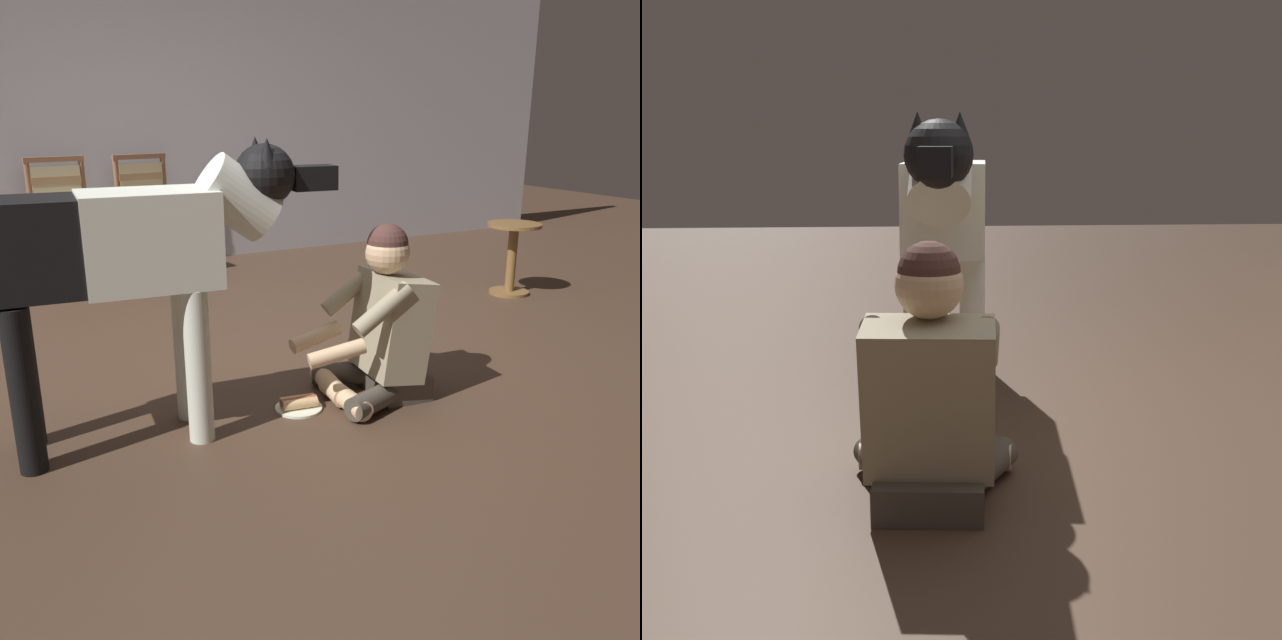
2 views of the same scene
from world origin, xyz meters
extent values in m
plane|color=#483325|center=(0.00, 0.00, 0.00)|extent=(15.63, 15.63, 0.00)
cube|color=#484239|center=(0.36, -0.65, 0.06)|extent=(0.27, 0.36, 0.12)
cylinder|color=#484239|center=(0.18, -0.79, 0.07)|extent=(0.41, 0.24, 0.11)
cylinder|color=beige|center=(0.04, -0.71, 0.06)|extent=(0.10, 0.36, 0.09)
cylinder|color=#484239|center=(0.21, -0.48, 0.07)|extent=(0.40, 0.30, 0.11)
cylinder|color=beige|center=(0.06, -0.54, 0.06)|extent=(0.15, 0.37, 0.09)
cube|color=tan|center=(0.33, -0.65, 0.36)|extent=(0.31, 0.42, 0.51)
cylinder|color=tan|center=(0.17, -0.81, 0.50)|extent=(0.30, 0.11, 0.24)
cylinder|color=beige|center=(-0.02, -0.74, 0.30)|extent=(0.28, 0.13, 0.12)
cylinder|color=tan|center=(0.20, -0.46, 0.50)|extent=(0.30, 0.11, 0.24)
cylinder|color=beige|center=(0.00, -0.49, 0.30)|extent=(0.27, 0.09, 0.12)
sphere|color=beige|center=(0.30, -0.64, 0.71)|extent=(0.21, 0.21, 0.21)
sphere|color=#482C27|center=(0.30, -0.64, 0.75)|extent=(0.19, 0.19, 0.19)
cylinder|color=silver|center=(-0.62, -0.44, 0.33)|extent=(0.11, 0.11, 0.66)
cylinder|color=silver|center=(-0.64, -0.68, 0.33)|extent=(0.11, 0.11, 0.66)
cylinder|color=black|center=(-1.28, -0.38, 0.33)|extent=(0.11, 0.11, 0.66)
cylinder|color=black|center=(-1.30, -0.62, 0.33)|extent=(0.11, 0.11, 0.66)
cube|color=silver|center=(-0.77, -0.55, 0.85)|extent=(0.55, 0.39, 0.38)
cube|color=black|center=(-1.17, -0.51, 0.85)|extent=(0.48, 0.36, 0.36)
cylinder|color=silver|center=(-0.41, -0.58, 1.00)|extent=(0.40, 0.27, 0.37)
sphere|color=black|center=(-0.29, -0.59, 1.08)|extent=(0.26, 0.26, 0.26)
cube|color=black|center=(-0.08, -0.61, 1.06)|extent=(0.20, 0.13, 0.10)
cone|color=black|center=(-0.29, -0.52, 1.18)|extent=(0.10, 0.10, 0.11)
cone|color=black|center=(-0.31, -0.67, 1.18)|extent=(0.10, 0.10, 0.11)
cylinder|color=black|center=(-1.41, -0.49, 0.81)|extent=(0.34, 0.08, 0.22)
cylinder|color=white|center=(-0.15, -0.61, 0.01)|extent=(0.22, 0.22, 0.01)
cylinder|color=tan|center=(-0.15, -0.63, 0.04)|extent=(0.17, 0.07, 0.05)
cylinder|color=tan|center=(-0.15, -0.58, 0.04)|extent=(0.17, 0.07, 0.05)
cylinder|color=#964931|center=(-0.15, -0.61, 0.04)|extent=(0.18, 0.06, 0.04)
camera|label=1|loc=(-1.41, -3.19, 1.35)|focal=37.65mm
camera|label=2|loc=(2.69, -0.70, 1.15)|focal=45.34mm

